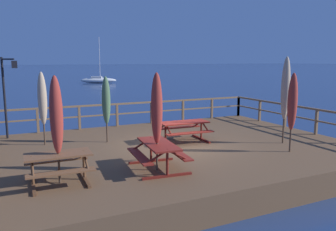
{
  "coord_description": "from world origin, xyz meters",
  "views": [
    {
      "loc": [
        -5.46,
        -10.8,
        3.87
      ],
      "look_at": [
        0.0,
        0.69,
        1.79
      ],
      "focal_mm": 36.25,
      "sensor_mm": 36.0,
      "label": 1
    }
  ],
  "objects": [
    {
      "name": "picnic_table_back_left",
      "position": [
        0.53,
        0.4,
        1.34
      ],
      "size": [
        1.94,
        1.48,
        0.78
      ],
      "color": "maroon",
      "rests_on": "wooden_deck"
    },
    {
      "name": "picnic_table_front_right",
      "position": [
        -1.69,
        -2.25,
        1.34
      ],
      "size": [
        1.56,
        1.94,
        0.78
      ],
      "color": "maroon",
      "rests_on": "wooden_deck"
    },
    {
      "name": "patio_umbrella_tall_front",
      "position": [
        3.76,
        -1.44,
        2.83
      ],
      "size": [
        0.32,
        0.32,
        3.22
      ],
      "color": "#4C3828",
      "rests_on": "wooden_deck"
    },
    {
      "name": "ground_plane",
      "position": [
        0.0,
        0.0,
        0.0
      ],
      "size": [
        600.0,
        600.0,
        0.0
      ],
      "primitive_type": "plane",
      "color": "navy"
    },
    {
      "name": "patio_umbrella_short_back",
      "position": [
        3.09,
        -2.47,
        2.49
      ],
      "size": [
        0.32,
        0.32,
        2.68
      ],
      "color": "#4C3828",
      "rests_on": "wooden_deck"
    },
    {
      "name": "railing_waterside_far",
      "position": [
        -0.0,
        4.42,
        1.53
      ],
      "size": [
        12.36,
        0.1,
        1.09
      ],
      "color": "brown",
      "rests_on": "wooden_deck"
    },
    {
      "name": "patio_umbrella_tall_back_right",
      "position": [
        -1.77,
        -2.32,
        2.54
      ],
      "size": [
        0.32,
        0.32,
        2.76
      ],
      "color": "#4C3828",
      "rests_on": "wooden_deck"
    },
    {
      "name": "patio_umbrella_tall_mid_right",
      "position": [
        -2.15,
        1.54,
        2.37
      ],
      "size": [
        0.32,
        0.32,
        2.5
      ],
      "color": "#4C3828",
      "rests_on": "wooden_deck"
    },
    {
      "name": "picnic_table_front_left",
      "position": [
        -4.42,
        -2.18,
        1.34
      ],
      "size": [
        1.65,
        1.44,
        0.78
      ],
      "color": "brown",
      "rests_on": "wooden_deck"
    },
    {
      "name": "railing_side_right",
      "position": [
        6.13,
        -0.0,
        1.53
      ],
      "size": [
        0.1,
        8.94,
        1.09
      ],
      "color": "brown",
      "rests_on": "wooden_deck"
    },
    {
      "name": "wooden_deck",
      "position": [
        0.0,
        0.0,
        0.39
      ],
      "size": [
        12.56,
        9.14,
        0.79
      ],
      "primitive_type": "cube",
      "color": "brown",
      "rests_on": "ground"
    },
    {
      "name": "sailboat_distant",
      "position": [
        8.67,
        46.67,
        0.51
      ],
      "size": [
        6.19,
        3.81,
        7.72
      ],
      "color": "white",
      "rests_on": "ground"
    },
    {
      "name": "patio_umbrella_short_mid",
      "position": [
        -4.34,
        2.11,
        2.49
      ],
      "size": [
        0.32,
        0.32,
        2.68
      ],
      "color": "#4C3828",
      "rests_on": "wooden_deck"
    },
    {
      "name": "lamp_post_hooked",
      "position": [
        -5.43,
        3.75,
        2.9
      ],
      "size": [
        0.57,
        0.49,
        3.2
      ],
      "color": "black",
      "rests_on": "wooden_deck"
    },
    {
      "name": "patio_umbrella_tall_mid_left",
      "position": [
        -4.41,
        -2.21,
        2.52
      ],
      "size": [
        0.32,
        0.32,
        2.72
      ],
      "color": "#4C3828",
      "rests_on": "wooden_deck"
    }
  ]
}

